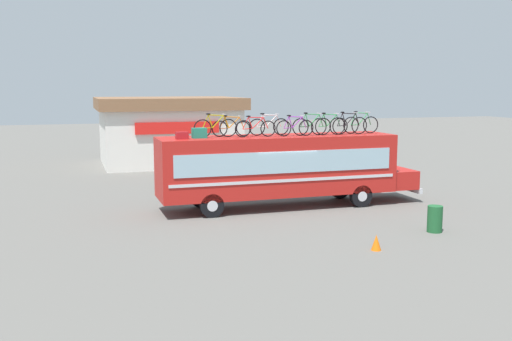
{
  "coord_description": "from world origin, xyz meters",
  "views": [
    {
      "loc": [
        -8.26,
        -22.66,
        5.06
      ],
      "look_at": [
        -0.95,
        0.0,
        1.61
      ],
      "focal_mm": 40.83,
      "sensor_mm": 36.0,
      "label": 1
    }
  ],
  "objects_px": {
    "rooftop_bicycle_6": "(312,126)",
    "trash_bin": "(435,219)",
    "luggage_bag_1": "(182,135)",
    "rooftop_bicycle_9": "(361,124)",
    "luggage_bag_2": "(199,133)",
    "rooftop_bicycle_4": "(269,126)",
    "traffic_cone": "(376,243)",
    "rooftop_bicycle_2": "(232,127)",
    "rooftop_bicycle_3": "(255,128)",
    "rooftop_bicycle_8": "(348,125)",
    "rooftop_bicycle_1": "(215,127)",
    "rooftop_bicycle_5": "(295,127)",
    "rooftop_bicycle_7": "(329,126)",
    "bus": "(282,166)"
  },
  "relations": [
    {
      "from": "rooftop_bicycle_7",
      "to": "luggage_bag_2",
      "type": "bearing_deg",
      "value": 178.37
    },
    {
      "from": "rooftop_bicycle_2",
      "to": "rooftop_bicycle_8",
      "type": "distance_m",
      "value": 5.03
    },
    {
      "from": "trash_bin",
      "to": "bus",
      "type": "bearing_deg",
      "value": 122.4
    },
    {
      "from": "rooftop_bicycle_8",
      "to": "rooftop_bicycle_9",
      "type": "bearing_deg",
      "value": 21.31
    },
    {
      "from": "trash_bin",
      "to": "traffic_cone",
      "type": "bearing_deg",
      "value": -155.4
    },
    {
      "from": "rooftop_bicycle_7",
      "to": "trash_bin",
      "type": "bearing_deg",
      "value": -73.88
    },
    {
      "from": "rooftop_bicycle_4",
      "to": "rooftop_bicycle_7",
      "type": "bearing_deg",
      "value": -11.75
    },
    {
      "from": "rooftop_bicycle_3",
      "to": "traffic_cone",
      "type": "xyz_separation_m",
      "value": [
        1.77,
        -6.8,
        -3.15
      ]
    },
    {
      "from": "rooftop_bicycle_7",
      "to": "traffic_cone",
      "type": "bearing_deg",
      "value": -102.6
    },
    {
      "from": "rooftop_bicycle_4",
      "to": "rooftop_bicycle_6",
      "type": "height_order",
      "value": "rooftop_bicycle_6"
    },
    {
      "from": "rooftop_bicycle_6",
      "to": "rooftop_bicycle_8",
      "type": "xyz_separation_m",
      "value": [
        1.67,
        -0.04,
        0.0
      ]
    },
    {
      "from": "bus",
      "to": "trash_bin",
      "type": "bearing_deg",
      "value": -57.6
    },
    {
      "from": "rooftop_bicycle_4",
      "to": "traffic_cone",
      "type": "height_order",
      "value": "rooftop_bicycle_4"
    },
    {
      "from": "rooftop_bicycle_3",
      "to": "rooftop_bicycle_5",
      "type": "xyz_separation_m",
      "value": [
        1.7,
        -0.06,
        0.0
      ]
    },
    {
      "from": "rooftop_bicycle_3",
      "to": "trash_bin",
      "type": "bearing_deg",
      "value": -47.81
    },
    {
      "from": "luggage_bag_2",
      "to": "rooftop_bicycle_1",
      "type": "xyz_separation_m",
      "value": [
        0.7,
        0.14,
        0.2
      ]
    },
    {
      "from": "luggage_bag_1",
      "to": "trash_bin",
      "type": "height_order",
      "value": "luggage_bag_1"
    },
    {
      "from": "rooftop_bicycle_1",
      "to": "luggage_bag_2",
      "type": "bearing_deg",
      "value": -168.83
    },
    {
      "from": "rooftop_bicycle_4",
      "to": "traffic_cone",
      "type": "bearing_deg",
      "value": -82.35
    },
    {
      "from": "rooftop_bicycle_2",
      "to": "luggage_bag_1",
      "type": "bearing_deg",
      "value": -165.67
    },
    {
      "from": "rooftop_bicycle_1",
      "to": "rooftop_bicycle_7",
      "type": "distance_m",
      "value": 4.89
    },
    {
      "from": "rooftop_bicycle_5",
      "to": "rooftop_bicycle_2",
      "type": "bearing_deg",
      "value": 166.77
    },
    {
      "from": "rooftop_bicycle_6",
      "to": "trash_bin",
      "type": "xyz_separation_m",
      "value": [
        2.38,
        -5.41,
        -2.96
      ]
    },
    {
      "from": "rooftop_bicycle_3",
      "to": "rooftop_bicycle_4",
      "type": "bearing_deg",
      "value": 36.35
    },
    {
      "from": "rooftop_bicycle_1",
      "to": "rooftop_bicycle_3",
      "type": "relative_size",
      "value": 1.03
    },
    {
      "from": "luggage_bag_1",
      "to": "rooftop_bicycle_4",
      "type": "height_order",
      "value": "rooftop_bicycle_4"
    },
    {
      "from": "luggage_bag_1",
      "to": "rooftop_bicycle_6",
      "type": "bearing_deg",
      "value": 0.58
    },
    {
      "from": "luggage_bag_1",
      "to": "rooftop_bicycle_4",
      "type": "xyz_separation_m",
      "value": [
        3.79,
        0.6,
        0.25
      ]
    },
    {
      "from": "rooftop_bicycle_9",
      "to": "traffic_cone",
      "type": "xyz_separation_m",
      "value": [
        -3.14,
        -7.08,
        -3.18
      ]
    },
    {
      "from": "rooftop_bicycle_2",
      "to": "rooftop_bicycle_6",
      "type": "relative_size",
      "value": 0.96
    },
    {
      "from": "rooftop_bicycle_5",
      "to": "trash_bin",
      "type": "bearing_deg",
      "value": -59.11
    },
    {
      "from": "luggage_bag_2",
      "to": "rooftop_bicycle_8",
      "type": "bearing_deg",
      "value": -1.93
    },
    {
      "from": "rooftop_bicycle_2",
      "to": "rooftop_bicycle_9",
      "type": "bearing_deg",
      "value": -2.46
    },
    {
      "from": "rooftop_bicycle_8",
      "to": "traffic_cone",
      "type": "bearing_deg",
      "value": -109.36
    },
    {
      "from": "luggage_bag_1",
      "to": "rooftop_bicycle_9",
      "type": "height_order",
      "value": "rooftop_bicycle_9"
    },
    {
      "from": "bus",
      "to": "trash_bin",
      "type": "xyz_separation_m",
      "value": [
        3.59,
        -5.66,
        -1.29
      ]
    },
    {
      "from": "rooftop_bicycle_4",
      "to": "luggage_bag_2",
      "type": "bearing_deg",
      "value": -173.17
    },
    {
      "from": "rooftop_bicycle_3",
      "to": "trash_bin",
      "type": "height_order",
      "value": "rooftop_bicycle_3"
    },
    {
      "from": "rooftop_bicycle_9",
      "to": "luggage_bag_2",
      "type": "bearing_deg",
      "value": -179.4
    },
    {
      "from": "rooftop_bicycle_1",
      "to": "rooftop_bicycle_6",
      "type": "relative_size",
      "value": 1.02
    },
    {
      "from": "rooftop_bicycle_6",
      "to": "rooftop_bicycle_9",
      "type": "distance_m",
      "value": 2.43
    },
    {
      "from": "luggage_bag_1",
      "to": "rooftop_bicycle_8",
      "type": "relative_size",
      "value": 0.27
    },
    {
      "from": "rooftop_bicycle_4",
      "to": "traffic_cone",
      "type": "relative_size",
      "value": 3.61
    },
    {
      "from": "luggage_bag_1",
      "to": "rooftop_bicycle_2",
      "type": "relative_size",
      "value": 0.28
    },
    {
      "from": "rooftop_bicycle_6",
      "to": "rooftop_bicycle_9",
      "type": "xyz_separation_m",
      "value": [
        2.42,
        0.25,
        0.0
      ]
    },
    {
      "from": "rooftop_bicycle_5",
      "to": "traffic_cone",
      "type": "relative_size",
      "value": 3.36
    },
    {
      "from": "traffic_cone",
      "to": "trash_bin",
      "type": "bearing_deg",
      "value": 24.6
    },
    {
      "from": "rooftop_bicycle_2",
      "to": "rooftop_bicycle_7",
      "type": "height_order",
      "value": "rooftop_bicycle_7"
    },
    {
      "from": "luggage_bag_1",
      "to": "rooftop_bicycle_2",
      "type": "distance_m",
      "value": 2.24
    },
    {
      "from": "rooftop_bicycle_2",
      "to": "traffic_cone",
      "type": "bearing_deg",
      "value": -70.35
    }
  ]
}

